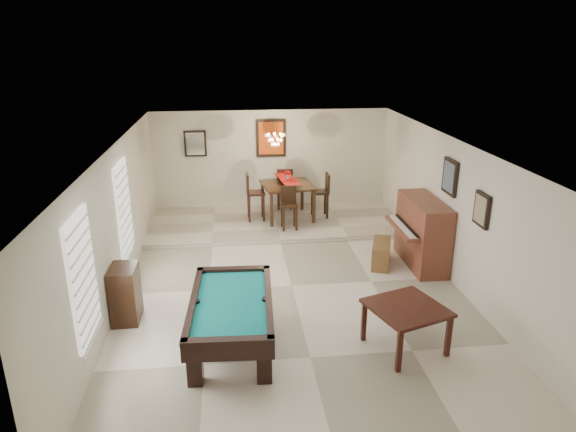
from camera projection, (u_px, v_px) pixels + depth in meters
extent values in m
cube|color=beige|center=(292.00, 286.00, 9.43)|extent=(6.00, 9.00, 0.02)
cube|color=silver|center=(271.00, 161.00, 13.22)|extent=(6.00, 0.04, 2.60)
cube|color=silver|center=(349.00, 381.00, 4.78)|extent=(6.00, 0.04, 2.60)
cube|color=silver|center=(116.00, 226.00, 8.68)|extent=(0.04, 9.00, 2.60)
cube|color=silver|center=(456.00, 213.00, 9.32)|extent=(0.04, 9.00, 2.60)
cube|color=white|center=(292.00, 146.00, 8.57)|extent=(6.00, 9.00, 0.04)
cube|color=beige|center=(276.00, 222.00, 12.46)|extent=(6.00, 2.50, 0.12)
cube|color=white|center=(83.00, 278.00, 6.59)|extent=(0.06, 1.00, 1.70)
cube|color=white|center=(124.00, 209.00, 9.21)|extent=(0.06, 1.00, 1.70)
cube|color=brown|center=(381.00, 253.00, 10.24)|extent=(0.59, 0.91, 0.47)
cube|color=black|center=(125.00, 294.00, 8.17)|extent=(0.41, 0.61, 0.92)
cube|color=#D84C14|center=(271.00, 138.00, 12.98)|extent=(0.75, 0.06, 0.95)
cube|color=white|center=(195.00, 144.00, 12.81)|extent=(0.55, 0.06, 0.65)
cube|color=slate|center=(450.00, 177.00, 9.39)|extent=(0.06, 0.55, 0.65)
cube|color=gray|center=(482.00, 210.00, 8.24)|extent=(0.06, 0.45, 0.55)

